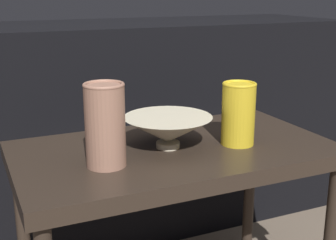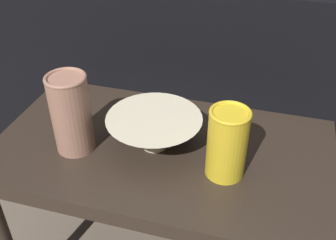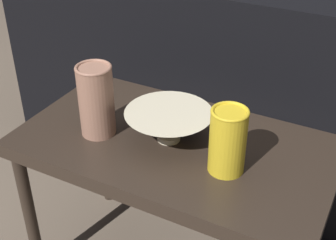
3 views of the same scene
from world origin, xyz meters
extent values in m
cube|color=#2D231C|center=(0.00, 0.00, 0.48)|extent=(0.82, 0.46, 0.04)
cylinder|color=#2D231C|center=(-0.37, -0.19, 0.23)|extent=(0.04, 0.04, 0.46)
cylinder|color=#2D231C|center=(-0.37, 0.19, 0.23)|extent=(0.04, 0.04, 0.46)
cylinder|color=#2D231C|center=(0.37, 0.19, 0.23)|extent=(0.04, 0.04, 0.46)
cube|color=black|center=(0.00, 0.59, 0.39)|extent=(1.81, 0.50, 0.77)
cylinder|color=beige|center=(-0.02, 0.00, 0.50)|extent=(0.06, 0.06, 0.02)
cone|color=beige|center=(-0.02, 0.00, 0.54)|extent=(0.23, 0.23, 0.07)
cylinder|color=#996B56|center=(-0.20, -0.06, 0.59)|extent=(0.09, 0.09, 0.19)
torus|color=#996B56|center=(-0.20, -0.06, 0.69)|extent=(0.09, 0.09, 0.01)
cylinder|color=gold|center=(0.16, -0.05, 0.58)|extent=(0.09, 0.09, 0.16)
torus|color=gold|center=(0.16, -0.05, 0.66)|extent=(0.09, 0.09, 0.01)
camera|label=1|loc=(-0.48, -1.04, 0.89)|focal=50.00mm
camera|label=2|loc=(0.22, -0.71, 1.10)|focal=42.00mm
camera|label=3|loc=(0.45, -0.89, 1.19)|focal=50.00mm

